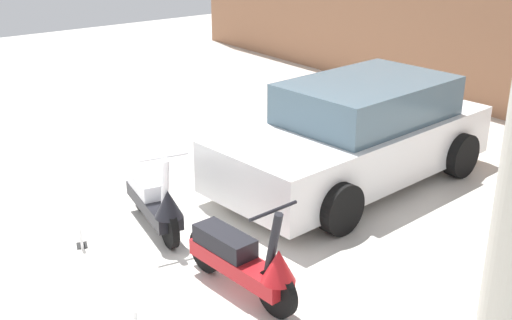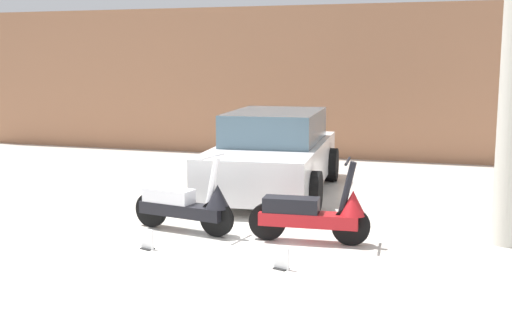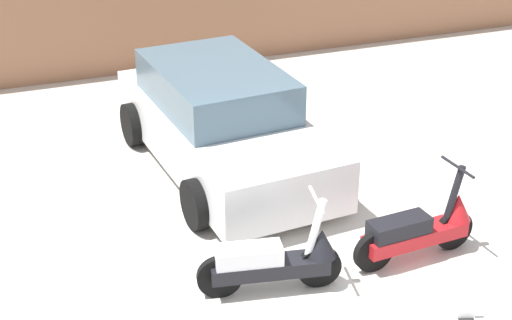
# 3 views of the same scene
# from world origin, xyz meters

# --- Properties ---
(ground_plane) EXTENTS (28.00, 28.00, 0.00)m
(ground_plane) POSITION_xyz_m (0.00, 0.00, 0.00)
(ground_plane) COLOR silver
(wall_back) EXTENTS (19.60, 0.12, 3.64)m
(wall_back) POSITION_xyz_m (0.00, 8.38, 1.82)
(wall_back) COLOR #9E6B4C
(wall_back) RESTS_ON ground_plane
(scooter_front_left) EXTENTS (1.57, 0.64, 1.11)m
(scooter_front_left) POSITION_xyz_m (-0.25, 1.12, 0.39)
(scooter_front_left) COLOR black
(scooter_front_left) RESTS_ON ground_plane
(scooter_front_right) EXTENTS (1.59, 0.57, 1.11)m
(scooter_front_right) POSITION_xyz_m (1.53, 1.13, 0.39)
(scooter_front_right) COLOR black
(scooter_front_right) RESTS_ON ground_plane
(car_rear_left) EXTENTS (2.31, 4.37, 1.44)m
(car_rear_left) POSITION_xyz_m (0.14, 4.13, 0.69)
(car_rear_left) COLOR white
(car_rear_left) RESTS_ON ground_plane
(placard_near_left_scooter) EXTENTS (0.20, 0.17, 0.26)m
(placard_near_left_scooter) POSITION_xyz_m (-0.42, 0.23, 0.11)
(placard_near_left_scooter) COLOR black
(placard_near_left_scooter) RESTS_ON ground_plane
(placard_near_right_scooter) EXTENTS (0.20, 0.16, 0.26)m
(placard_near_right_scooter) POSITION_xyz_m (1.40, -0.03, 0.11)
(placard_near_right_scooter) COLOR black
(placard_near_right_scooter) RESTS_ON ground_plane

